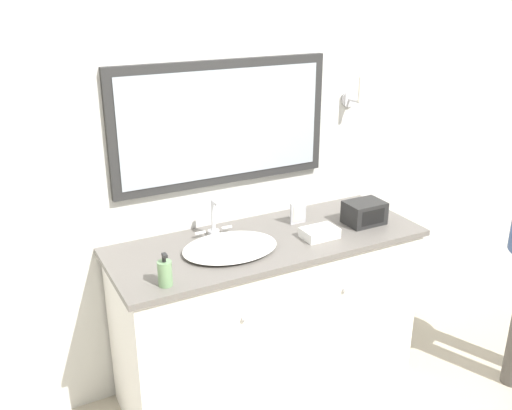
{
  "coord_description": "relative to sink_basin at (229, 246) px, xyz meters",
  "views": [
    {
      "loc": [
        -1.29,
        -1.99,
        2.13
      ],
      "look_at": [
        -0.07,
        0.33,
        1.11
      ],
      "focal_mm": 40.0,
      "sensor_mm": 36.0,
      "label": 1
    }
  ],
  "objects": [
    {
      "name": "appliance_box",
      "position": [
        0.79,
        -0.04,
        0.04
      ],
      "size": [
        0.21,
        0.15,
        0.12
      ],
      "color": "black",
      "rests_on": "vanity_counter"
    },
    {
      "name": "vanity_counter",
      "position": [
        0.23,
        0.02,
        -0.47
      ],
      "size": [
        1.63,
        0.61,
        0.91
      ],
      "color": "silver",
      "rests_on": "ground_plane"
    },
    {
      "name": "sink_basin",
      "position": [
        0.0,
        0.0,
        0.0
      ],
      "size": [
        0.48,
        0.41,
        0.2
      ],
      "color": "white",
      "rests_on": "vanity_counter"
    },
    {
      "name": "wall_back",
      "position": [
        0.23,
        0.36,
        0.35
      ],
      "size": [
        8.0,
        0.18,
        2.55
      ],
      "color": "silver",
      "rests_on": "ground_plane"
    },
    {
      "name": "soap_bottle",
      "position": [
        -0.39,
        -0.19,
        0.04
      ],
      "size": [
        0.06,
        0.06,
        0.16
      ],
      "color": "#709966",
      "rests_on": "vanity_counter"
    },
    {
      "name": "hand_towel_near_sink",
      "position": [
        0.47,
        -0.08,
        0.01
      ],
      "size": [
        0.18,
        0.12,
        0.05
      ],
      "color": "white",
      "rests_on": "vanity_counter"
    },
    {
      "name": "picture_frame",
      "position": [
        0.47,
        0.13,
        0.04
      ],
      "size": [
        0.09,
        0.01,
        0.12
      ],
      "color": "#B2B2B7",
      "rests_on": "vanity_counter"
    }
  ]
}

